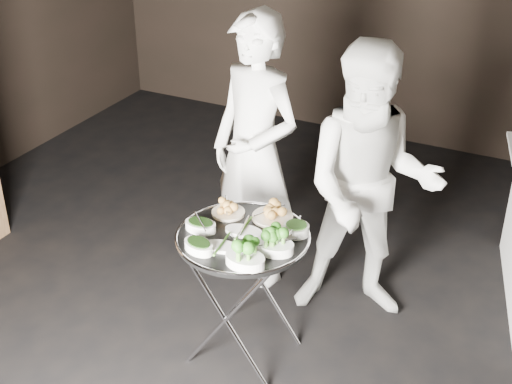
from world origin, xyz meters
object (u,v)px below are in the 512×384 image
at_px(waiter_right, 370,187).
at_px(waiter_left, 255,153).
at_px(tray_stand, 243,291).
at_px(serving_tray, 243,237).

bearing_deg(waiter_right, waiter_left, 155.65).
bearing_deg(waiter_left, tray_stand, -51.40).
bearing_deg(tray_stand, serving_tray, 0.00).
distance_m(tray_stand, serving_tray, 0.34).
bearing_deg(tray_stand, waiter_right, 56.82).
relative_size(serving_tray, waiter_left, 0.40).
bearing_deg(serving_tray, waiter_right, 56.82).
distance_m(waiter_left, waiter_right, 0.74).
relative_size(tray_stand, serving_tray, 1.09).
bearing_deg(serving_tray, tray_stand, 180.00).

